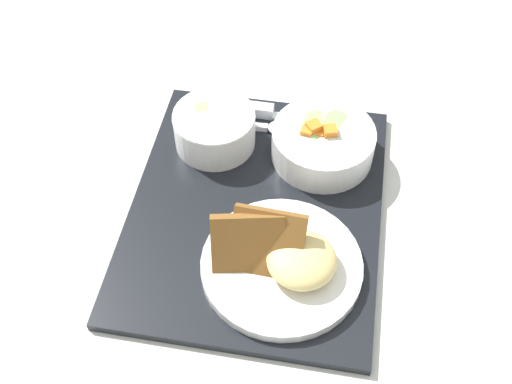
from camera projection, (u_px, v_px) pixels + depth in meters
name	position (u px, v px, depth m)	size (l,w,h in m)	color
ground_plane	(256.00, 212.00, 0.85)	(4.00, 4.00, 0.00)	silver
serving_tray	(256.00, 209.00, 0.84)	(0.44, 0.38, 0.01)	black
bowl_salad	(323.00, 142.00, 0.87)	(0.14, 0.14, 0.06)	white
bowl_soup	(214.00, 127.00, 0.89)	(0.11, 0.11, 0.06)	white
plate_main	(281.00, 260.00, 0.76)	(0.20, 0.20, 0.08)	white
knife	(260.00, 111.00, 0.94)	(0.04, 0.20, 0.02)	silver
spoon	(263.00, 127.00, 0.92)	(0.04, 0.16, 0.01)	silver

